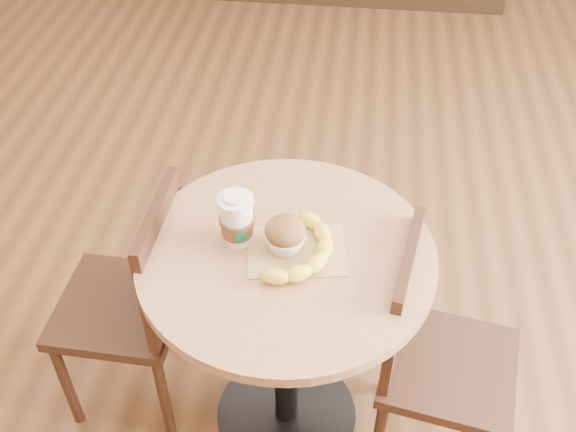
{
  "coord_description": "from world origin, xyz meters",
  "views": [
    {
      "loc": [
        0.23,
        -1.25,
        1.92
      ],
      "look_at": [
        0.09,
        -0.06,
        0.83
      ],
      "focal_mm": 42.0,
      "sensor_mm": 36.0,
      "label": 1
    }
  ],
  "objects_px": {
    "muffin": "(285,235)",
    "banana": "(303,248)",
    "cafe_table": "(286,305)",
    "chair_left": "(137,299)",
    "chair_right": "(431,353)",
    "coffee_cup": "(237,221)"
  },
  "relations": [
    {
      "from": "chair_left",
      "to": "coffee_cup",
      "type": "bearing_deg",
      "value": 85.67
    },
    {
      "from": "coffee_cup",
      "to": "muffin",
      "type": "height_order",
      "value": "coffee_cup"
    },
    {
      "from": "muffin",
      "to": "banana",
      "type": "bearing_deg",
      "value": -15.87
    },
    {
      "from": "muffin",
      "to": "cafe_table",
      "type": "bearing_deg",
      "value": -70.63
    },
    {
      "from": "banana",
      "to": "cafe_table",
      "type": "bearing_deg",
      "value": -166.83
    },
    {
      "from": "cafe_table",
      "to": "chair_right",
      "type": "height_order",
      "value": "chair_right"
    },
    {
      "from": "cafe_table",
      "to": "chair_right",
      "type": "bearing_deg",
      "value": -3.61
    },
    {
      "from": "chair_right",
      "to": "banana",
      "type": "bearing_deg",
      "value": 97.18
    },
    {
      "from": "chair_left",
      "to": "banana",
      "type": "height_order",
      "value": "chair_left"
    },
    {
      "from": "coffee_cup",
      "to": "muffin",
      "type": "xyz_separation_m",
      "value": [
        0.12,
        -0.02,
        -0.02
      ]
    },
    {
      "from": "muffin",
      "to": "chair_right",
      "type": "bearing_deg",
      "value": -4.48
    },
    {
      "from": "muffin",
      "to": "banana",
      "type": "xyz_separation_m",
      "value": [
        0.04,
        -0.01,
        -0.03
      ]
    },
    {
      "from": "coffee_cup",
      "to": "chair_left",
      "type": "bearing_deg",
      "value": 151.61
    },
    {
      "from": "chair_left",
      "to": "muffin",
      "type": "height_order",
      "value": "muffin"
    },
    {
      "from": "cafe_table",
      "to": "chair_left",
      "type": "bearing_deg",
      "value": 172.7
    },
    {
      "from": "cafe_table",
      "to": "coffee_cup",
      "type": "height_order",
      "value": "coffee_cup"
    },
    {
      "from": "chair_right",
      "to": "coffee_cup",
      "type": "height_order",
      "value": "coffee_cup"
    },
    {
      "from": "muffin",
      "to": "banana",
      "type": "height_order",
      "value": "muffin"
    },
    {
      "from": "chair_right",
      "to": "banana",
      "type": "height_order",
      "value": "same"
    },
    {
      "from": "chair_right",
      "to": "banana",
      "type": "relative_size",
      "value": 2.88
    },
    {
      "from": "chair_right",
      "to": "muffin",
      "type": "height_order",
      "value": "muffin"
    },
    {
      "from": "cafe_table",
      "to": "banana",
      "type": "relative_size",
      "value": 2.72
    }
  ]
}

